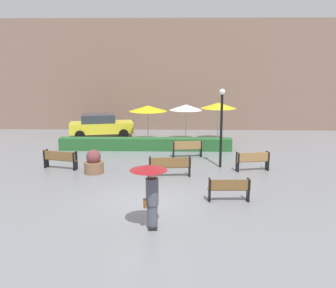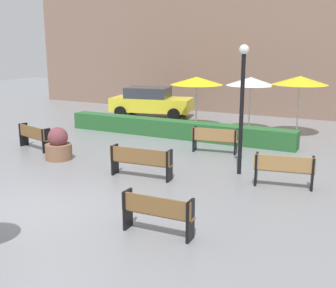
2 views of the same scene
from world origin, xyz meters
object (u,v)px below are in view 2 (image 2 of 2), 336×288
Objects in this scene: bench_far_left at (34,136)px; lamp_post at (242,96)px; bench_near_right at (157,212)px; patio_umbrella_yellow at (197,81)px; planter_pot at (58,146)px; patio_umbrella_yellow_far at (300,80)px; bench_back_row at (215,139)px; parked_car at (151,102)px; bench_far_right at (284,169)px; bench_mid_center at (141,160)px; patio_umbrella_white at (251,81)px.

bench_far_left is 7.86m from lamp_post.
patio_umbrella_yellow reaches higher than bench_near_right.
patio_umbrella_yellow_far is (6.38, 7.41, 1.85)m from planter_pot.
parked_car is at bearing 135.77° from bench_back_row.
bench_far_left is (-9.06, 0.11, -0.02)m from bench_far_right.
patio_umbrella_yellow is (-3.73, 10.57, 1.66)m from bench_near_right.
bench_mid_center is 8.06m from patio_umbrella_white.
planter_pot reaches higher than bench_mid_center.
parked_car reaches higher than bench_mid_center.
patio_umbrella_white is at bearing 83.70° from bench_mid_center.
bench_far_left is at bearing -140.32° from patio_umbrella_yellow_far.
bench_back_row is (0.86, 3.66, -0.01)m from bench_mid_center.
bench_back_row is 0.69× the size of patio_umbrella_white.
parked_car is at bearing 152.72° from patio_umbrella_yellow.
patio_umbrella_yellow is 0.99× the size of patio_umbrella_white.
bench_mid_center is 0.75× the size of patio_umbrella_yellow_far.
patio_umbrella_white is at bearing -178.61° from patio_umbrella_yellow_far.
patio_umbrella_white reaches higher than bench_back_row.
bench_far_left is 9.21m from patio_umbrella_white.
patio_umbrella_yellow_far is (-0.92, 6.86, 1.79)m from bench_far_right.
bench_far_left is 0.68× the size of patio_umbrella_yellow_far.
bench_back_row is 0.96× the size of bench_far_left.
parked_car reaches higher than bench_far_left.
bench_far_left is at bearing -120.07° from patio_umbrella_yellow.
bench_mid_center is 1.15× the size of bench_back_row.
patio_umbrella_white is at bearing 89.91° from bench_back_row.
patio_umbrella_yellow_far reaches higher than bench_back_row.
bench_near_right is 0.93× the size of bench_back_row.
patio_umbrella_yellow reaches higher than bench_mid_center.
bench_near_right is 0.96× the size of bench_far_right.
bench_mid_center and bench_back_row have the same top height.
bench_back_row is (-2.97, 2.63, -0.01)m from bench_far_right.
patio_umbrella_yellow_far is at bearing 64.12° from bench_back_row.
lamp_post is at bearing 155.77° from bench_far_right.
bench_back_row reaches higher than bench_far_left.
patio_umbrella_yellow_far is (8.13, 6.75, 1.81)m from bench_far_left.
bench_back_row is at bearing 101.29° from bench_near_right.
bench_back_row reaches higher than bench_near_right.
bench_back_row is at bearing 22.52° from bench_far_left.
patio_umbrella_yellow_far is at bearing 97.67° from bench_far_right.
bench_near_right is at bearing -54.19° from bench_mid_center.
bench_near_right is 4.39m from bench_far_right.
planter_pot is at bearing -175.70° from bench_far_right.
patio_umbrella_yellow_far reaches higher than planter_pot.
bench_far_left is 8.13m from parked_car.
bench_back_row is 0.66× the size of patio_umbrella_yellow_far.
bench_far_right is at bearing -43.33° from parked_car.
lamp_post is 1.58× the size of patio_umbrella_white.
bench_far_left is 0.38× the size of parked_car.
bench_far_right is 1.47× the size of planter_pot.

